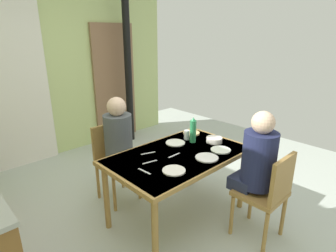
{
  "coord_description": "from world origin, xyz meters",
  "views": [
    {
      "loc": [
        -1.6,
        -1.74,
        1.84
      ],
      "look_at": [
        0.16,
        0.11,
        0.97
      ],
      "focal_mm": 29.38,
      "sensor_mm": 36.0,
      "label": 1
    }
  ],
  "objects_px": {
    "person_far_diner": "(119,137)",
    "serving_bowl_center": "(214,140)",
    "person_near_diner": "(258,158)",
    "chair_near_diner": "(268,192)",
    "chair_far_diner": "(114,158)",
    "dining_table": "(178,160)",
    "water_bottle_green_near": "(193,131)"
  },
  "relations": [
    {
      "from": "person_far_diner",
      "to": "serving_bowl_center",
      "type": "height_order",
      "value": "person_far_diner"
    },
    {
      "from": "person_near_diner",
      "to": "person_far_diner",
      "type": "xyz_separation_m",
      "value": [
        -0.6,
        1.29,
        0.0
      ]
    },
    {
      "from": "person_near_diner",
      "to": "person_far_diner",
      "type": "height_order",
      "value": "same"
    },
    {
      "from": "person_near_diner",
      "to": "chair_near_diner",
      "type": "bearing_deg",
      "value": -90.0
    },
    {
      "from": "serving_bowl_center",
      "to": "person_near_diner",
      "type": "bearing_deg",
      "value": -103.67
    },
    {
      "from": "chair_far_diner",
      "to": "person_near_diner",
      "type": "height_order",
      "value": "person_near_diner"
    },
    {
      "from": "chair_far_diner",
      "to": "serving_bowl_center",
      "type": "distance_m",
      "value": 1.15
    },
    {
      "from": "dining_table",
      "to": "water_bottle_green_near",
      "type": "height_order",
      "value": "water_bottle_green_near"
    },
    {
      "from": "chair_far_diner",
      "to": "serving_bowl_center",
      "type": "height_order",
      "value": "chair_far_diner"
    },
    {
      "from": "chair_near_diner",
      "to": "chair_far_diner",
      "type": "bearing_deg",
      "value": 111.2
    },
    {
      "from": "serving_bowl_center",
      "to": "water_bottle_green_near",
      "type": "bearing_deg",
      "value": 134.57
    },
    {
      "from": "chair_near_diner",
      "to": "water_bottle_green_near",
      "type": "relative_size",
      "value": 3.12
    },
    {
      "from": "person_far_diner",
      "to": "person_near_diner",
      "type": "bearing_deg",
      "value": 115.18
    },
    {
      "from": "chair_near_diner",
      "to": "water_bottle_green_near",
      "type": "distance_m",
      "value": 0.96
    },
    {
      "from": "dining_table",
      "to": "water_bottle_green_near",
      "type": "xyz_separation_m",
      "value": [
        0.33,
        0.11,
        0.2
      ]
    },
    {
      "from": "chair_far_diner",
      "to": "chair_near_diner",
      "type": "bearing_deg",
      "value": 111.2
    },
    {
      "from": "dining_table",
      "to": "chair_far_diner",
      "type": "relative_size",
      "value": 1.59
    },
    {
      "from": "chair_near_diner",
      "to": "person_near_diner",
      "type": "height_order",
      "value": "person_near_diner"
    },
    {
      "from": "dining_table",
      "to": "person_far_diner",
      "type": "height_order",
      "value": "person_far_diner"
    },
    {
      "from": "dining_table",
      "to": "person_near_diner",
      "type": "relative_size",
      "value": 1.8
    },
    {
      "from": "chair_far_diner",
      "to": "person_near_diner",
      "type": "relative_size",
      "value": 1.13
    },
    {
      "from": "person_far_diner",
      "to": "water_bottle_green_near",
      "type": "bearing_deg",
      "value": 137.63
    },
    {
      "from": "water_bottle_green_near",
      "to": "chair_far_diner",
      "type": "bearing_deg",
      "value": 131.13
    },
    {
      "from": "chair_near_diner",
      "to": "water_bottle_green_near",
      "type": "height_order",
      "value": "water_bottle_green_near"
    },
    {
      "from": "dining_table",
      "to": "chair_near_diner",
      "type": "xyz_separation_m",
      "value": [
        0.35,
        -0.78,
        -0.15
      ]
    },
    {
      "from": "person_far_diner",
      "to": "water_bottle_green_near",
      "type": "xyz_separation_m",
      "value": [
        0.59,
        -0.53,
        0.07
      ]
    },
    {
      "from": "water_bottle_green_near",
      "to": "serving_bowl_center",
      "type": "xyz_separation_m",
      "value": [
        0.16,
        -0.16,
        -0.1
      ]
    },
    {
      "from": "chair_near_diner",
      "to": "person_far_diner",
      "type": "distance_m",
      "value": 1.57
    },
    {
      "from": "dining_table",
      "to": "person_far_diner",
      "type": "xyz_separation_m",
      "value": [
        -0.25,
        0.64,
        0.13
      ]
    },
    {
      "from": "person_far_diner",
      "to": "water_bottle_green_near",
      "type": "relative_size",
      "value": 2.76
    },
    {
      "from": "person_near_diner",
      "to": "serving_bowl_center",
      "type": "relative_size",
      "value": 4.53
    },
    {
      "from": "chair_far_diner",
      "to": "person_far_diner",
      "type": "height_order",
      "value": "person_far_diner"
    }
  ]
}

